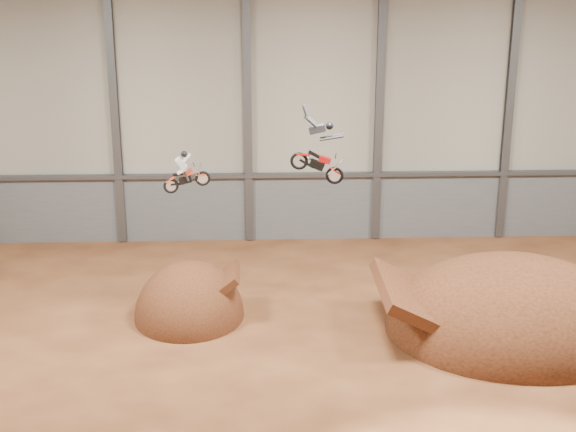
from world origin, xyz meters
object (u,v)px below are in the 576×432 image
object	(u,v)px
landing_ramp	(511,330)
fmx_rider_a	(188,169)
takeoff_ramp	(190,316)
fmx_rider_b	(314,145)

from	to	relation	value
landing_ramp	fmx_rider_a	bearing A→B (deg)	172.60
takeoff_ramp	landing_ramp	world-z (taller)	landing_ramp
fmx_rider_a	fmx_rider_b	xyz separation A→B (m)	(4.77, -2.49, 1.47)
fmx_rider_b	fmx_rider_a	bearing A→B (deg)	159.83
fmx_rider_a	fmx_rider_b	bearing A→B (deg)	-35.95
takeoff_ramp	fmx_rider_a	xyz separation A→B (m)	(0.18, -0.15, 6.39)
landing_ramp	fmx_rider_b	bearing A→B (deg)	-174.24
fmx_rider_b	takeoff_ramp	bearing A→B (deg)	159.33
landing_ramp	fmx_rider_b	world-z (taller)	fmx_rider_b
landing_ramp	fmx_rider_a	distance (m)	14.48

